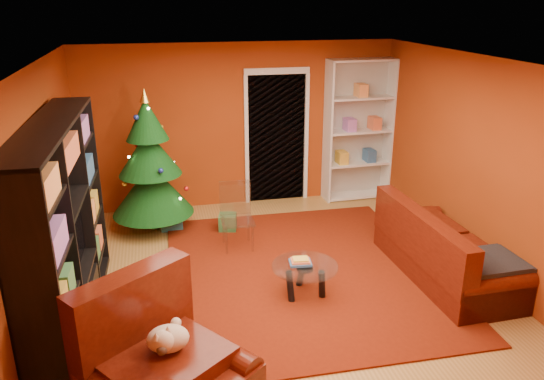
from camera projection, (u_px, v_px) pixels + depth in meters
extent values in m
cube|color=olive|center=(279.00, 285.00, 6.38)|extent=(5.00, 5.50, 0.05)
cube|color=silver|center=(280.00, 60.00, 5.47)|extent=(5.00, 5.50, 0.05)
cube|color=#953610|center=(240.00, 126.00, 8.46)|extent=(5.00, 0.05, 2.60)
cube|color=#953610|center=(39.00, 199.00, 5.40)|extent=(0.05, 5.50, 2.60)
cube|color=#953610|center=(482.00, 166.00, 6.44)|extent=(0.05, 5.50, 2.60)
cube|color=#641807|center=(302.00, 272.00, 6.61)|extent=(3.30, 3.84, 0.02)
cube|color=#205D6C|center=(172.00, 218.00, 7.84)|extent=(0.33, 0.33, 0.31)
cube|color=#2B6935|center=(228.00, 223.00, 7.76)|extent=(0.30, 0.30, 0.25)
cube|color=maroon|center=(170.00, 216.00, 8.01)|extent=(0.28, 0.28, 0.23)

